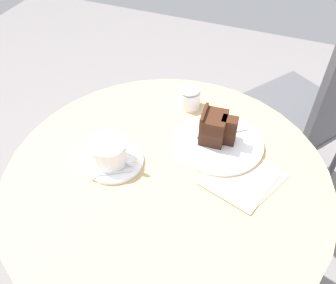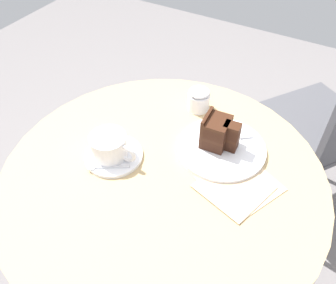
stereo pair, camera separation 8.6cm
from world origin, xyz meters
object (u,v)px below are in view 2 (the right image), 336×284
Objects in this scene: cake_plate at (221,148)px; saucer at (114,155)px; fork at (232,136)px; sugar_pot at (199,99)px; cake_slice at (218,132)px; napkin at (237,185)px; coffee_cup at (110,146)px; teaspoon at (103,167)px.

saucer is at bearing -145.47° from cake_plate.
fork is 0.15m from sugar_pot.
cake_plate is 0.05m from cake_slice.
coffee_cup is at bearing -166.93° from napkin.
fork is at bearing 40.67° from coffee_cup.
fork is at bearing -29.57° from sugar_pot.
fork is (0.24, 0.20, -0.03)m from coffee_cup.
saucer is 1.17× the size of fork.
cake_slice is at bearing -47.15° from sugar_pot.
fork is (0.02, 0.04, -0.04)m from cake_slice.
cake_slice is at bearing 166.33° from cake_plate.
sugar_pot reaches higher than napkin.
cake_slice is 0.44× the size of napkin.
cake_slice is (-0.02, 0.00, 0.04)m from cake_plate.
napkin is (0.30, 0.11, -0.01)m from teaspoon.
teaspoon is 0.44× the size of napkin.
saucer is 0.05m from teaspoon.
saucer is 1.19× the size of coffee_cup.
cake_slice is at bearing 37.23° from saucer.
cake_slice is 0.06m from fork.
cake_slice reaches higher than cake_plate.
coffee_cup is at bearing -142.61° from cake_slice.
fork is at bearing 59.03° from cake_slice.
sugar_pot reaches higher than saucer.
cake_plate is 0.18m from sugar_pot.
cake_plate reaches higher than napkin.
coffee_cup is 0.28m from cake_plate.
fork is at bearing 78.80° from cake_plate.
fork is (0.23, 0.25, 0.00)m from teaspoon.
sugar_pot is (-0.13, 0.08, 0.02)m from fork.
cake_plate is 2.43× the size of cake_slice.
sugar_pot is (0.10, 0.27, 0.03)m from saucer.
teaspoon is 0.34m from fork.
fork is at bearing 117.49° from napkin.
cake_plate is 1.82× the size of fork.
coffee_cup reaches higher than fork.
sugar_pot is at bearing 70.36° from saucer.
cake_slice is 0.75× the size of fork.
fork is 0.15m from napkin.
saucer is at bearing -167.53° from napkin.
saucer reaches higher than napkin.
napkin is (0.30, 0.07, -0.00)m from saucer.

